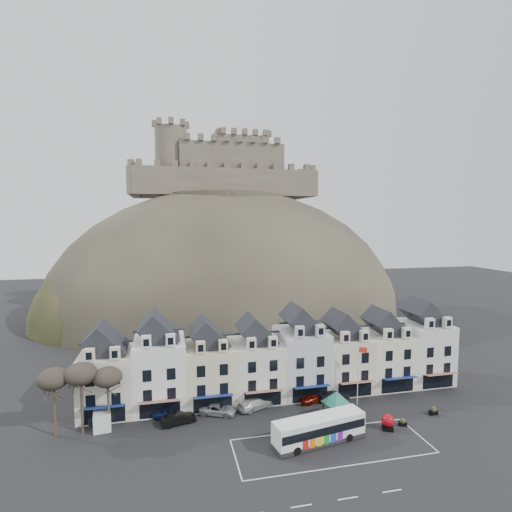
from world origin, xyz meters
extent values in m
plane|color=black|center=(0.00, 0.00, 0.00)|extent=(300.00, 300.00, 0.00)
cube|color=silver|center=(2.00, 1.25, 0.00)|extent=(22.00, 7.50, 0.01)
cube|color=silver|center=(-23.80, 16.00, 4.00)|extent=(6.80, 8.00, 8.00)
cube|color=black|center=(-23.80, 16.00, 9.20)|extent=(6.80, 5.76, 2.80)
cube|color=silver|center=(-25.30, 12.40, 8.90)|extent=(1.20, 0.80, 1.60)
cube|color=silver|center=(-22.30, 12.40, 8.90)|extent=(1.20, 0.80, 1.60)
cube|color=black|center=(-23.80, 11.97, 1.30)|extent=(5.10, 0.06, 2.20)
cube|color=navy|center=(-23.80, 11.30, 2.60)|extent=(5.10, 1.29, 0.43)
cube|color=white|center=(-17.00, 16.00, 4.60)|extent=(6.80, 8.00, 9.20)
cube|color=black|center=(-17.00, 16.00, 10.40)|extent=(6.80, 5.76, 2.80)
cube|color=white|center=(-18.50, 12.40, 10.10)|extent=(1.20, 0.80, 1.60)
cube|color=white|center=(-15.50, 12.40, 10.10)|extent=(1.20, 0.80, 1.60)
cube|color=black|center=(-17.00, 11.97, 1.30)|extent=(5.10, 0.06, 2.20)
cube|color=maroon|center=(-17.00, 11.30, 2.60)|extent=(5.10, 1.29, 0.43)
cube|color=beige|center=(-10.20, 16.00, 4.00)|extent=(6.80, 8.00, 8.00)
cube|color=black|center=(-10.20, 16.00, 9.20)|extent=(6.80, 5.76, 2.80)
cube|color=beige|center=(-11.70, 12.40, 8.90)|extent=(1.20, 0.80, 1.60)
cube|color=beige|center=(-8.70, 12.40, 8.90)|extent=(1.20, 0.80, 1.60)
cube|color=black|center=(-10.20, 11.97, 1.30)|extent=(5.10, 0.06, 2.20)
cube|color=navy|center=(-10.20, 11.30, 2.60)|extent=(5.10, 1.29, 0.43)
cube|color=white|center=(-3.40, 16.00, 4.00)|extent=(6.80, 8.00, 8.00)
cube|color=black|center=(-3.40, 16.00, 9.20)|extent=(6.80, 5.76, 2.80)
cube|color=white|center=(-4.90, 12.40, 8.90)|extent=(1.20, 0.80, 1.60)
cube|color=white|center=(-1.90, 12.40, 8.90)|extent=(1.20, 0.80, 1.60)
cube|color=black|center=(-3.40, 11.97, 1.30)|extent=(5.10, 0.06, 2.20)
cube|color=maroon|center=(-3.40, 11.30, 2.60)|extent=(5.10, 1.29, 0.43)
cube|color=silver|center=(3.40, 16.00, 4.60)|extent=(6.80, 8.00, 9.20)
cube|color=black|center=(3.40, 16.00, 10.40)|extent=(6.80, 5.76, 2.80)
cube|color=silver|center=(1.90, 12.40, 10.10)|extent=(1.20, 0.80, 1.60)
cube|color=silver|center=(4.90, 12.40, 10.10)|extent=(1.20, 0.80, 1.60)
cube|color=black|center=(3.40, 11.97, 1.30)|extent=(5.10, 0.06, 2.20)
cube|color=navy|center=(3.40, 11.30, 2.60)|extent=(5.10, 1.29, 0.43)
cube|color=silver|center=(10.20, 16.00, 4.00)|extent=(6.80, 8.00, 8.00)
cube|color=black|center=(10.20, 16.00, 9.20)|extent=(6.80, 5.76, 2.80)
cube|color=silver|center=(8.70, 12.40, 8.90)|extent=(1.20, 0.80, 1.60)
cube|color=silver|center=(11.70, 12.40, 8.90)|extent=(1.20, 0.80, 1.60)
cube|color=black|center=(10.20, 11.97, 1.30)|extent=(5.10, 0.06, 2.20)
cube|color=maroon|center=(10.20, 11.30, 2.60)|extent=(5.10, 1.29, 0.43)
cube|color=white|center=(17.00, 16.00, 4.00)|extent=(6.80, 8.00, 8.00)
cube|color=black|center=(17.00, 16.00, 9.20)|extent=(6.80, 5.76, 2.80)
cube|color=white|center=(15.50, 12.40, 8.90)|extent=(1.20, 0.80, 1.60)
cube|color=white|center=(18.50, 12.40, 8.90)|extent=(1.20, 0.80, 1.60)
cube|color=black|center=(17.00, 11.97, 1.30)|extent=(5.10, 0.06, 2.20)
cube|color=navy|center=(17.00, 11.30, 2.60)|extent=(5.10, 1.29, 0.43)
cube|color=silver|center=(23.80, 16.00, 4.60)|extent=(6.80, 8.00, 9.20)
cube|color=black|center=(23.80, 16.00, 10.40)|extent=(6.80, 5.76, 2.80)
cube|color=silver|center=(22.30, 12.40, 10.10)|extent=(1.20, 0.80, 1.60)
cube|color=silver|center=(25.30, 12.40, 10.10)|extent=(1.20, 0.80, 1.60)
cube|color=black|center=(23.80, 11.97, 1.30)|extent=(5.10, 0.06, 2.20)
cube|color=maroon|center=(23.80, 11.30, 2.60)|extent=(5.10, 1.29, 0.43)
ellipsoid|color=#312D26|center=(0.00, 70.00, 0.00)|extent=(96.00, 76.00, 68.00)
ellipsoid|color=#28361B|center=(-22.00, 64.00, 0.00)|extent=(52.00, 44.00, 42.00)
ellipsoid|color=#312D26|center=(24.00, 74.00, 0.00)|extent=(56.00, 48.00, 46.00)
ellipsoid|color=#28361B|center=(-4.00, 56.00, 0.00)|extent=(40.00, 28.00, 28.00)
ellipsoid|color=#312D26|center=(10.00, 58.00, 0.00)|extent=(36.00, 28.00, 24.00)
cylinder|color=#312D26|center=(0.00, 70.00, 31.00)|extent=(30.00, 30.00, 3.00)
cube|color=brown|center=(0.00, 66.00, 35.50)|extent=(48.00, 2.20, 7.00)
cube|color=brown|center=(0.00, 86.00, 35.50)|extent=(48.00, 2.20, 7.00)
cube|color=brown|center=(-24.00, 76.00, 35.50)|extent=(2.20, 22.00, 7.00)
cube|color=brown|center=(24.00, 76.00, 35.50)|extent=(2.20, 22.00, 7.00)
cube|color=brown|center=(2.00, 76.00, 41.00)|extent=(28.00, 18.00, 10.00)
cube|color=brown|center=(6.00, 78.00, 42.50)|extent=(14.00, 12.00, 13.00)
cylinder|color=brown|center=(-14.00, 72.00, 41.00)|extent=(8.40, 8.40, 18.00)
cylinder|color=silver|center=(6.00, 78.00, 51.50)|extent=(0.16, 0.16, 5.00)
cylinder|color=#352B22|center=(-29.00, 10.50, 2.87)|extent=(0.32, 0.32, 5.74)
ellipsoid|color=#383028|center=(-29.00, 10.50, 6.97)|extent=(3.61, 3.61, 2.54)
cylinder|color=#352B22|center=(-26.00, 10.50, 3.01)|extent=(0.32, 0.32, 6.02)
ellipsoid|color=#383028|center=(-26.00, 10.50, 7.31)|extent=(3.78, 3.78, 2.67)
cylinder|color=#352B22|center=(-23.00, 10.50, 2.73)|extent=(0.32, 0.32, 5.46)
ellipsoid|color=#383028|center=(-23.00, 10.50, 6.63)|extent=(3.43, 3.43, 2.42)
cube|color=#262628|center=(0.86, 2.26, 0.35)|extent=(11.33, 4.54, 0.50)
cube|color=white|center=(0.86, 2.26, 1.82)|extent=(11.32, 4.49, 2.53)
cube|color=black|center=(0.86, 2.26, 1.96)|extent=(11.11, 4.53, 0.95)
cube|color=white|center=(0.86, 2.26, 2.96)|extent=(11.08, 4.35, 0.25)
cube|color=orange|center=(6.24, 3.26, 2.79)|extent=(0.28, 1.20, 0.28)
cylinder|color=black|center=(4.32, 1.75, 0.45)|extent=(1.01, 0.49, 0.96)
cylinder|color=black|center=(3.91, 3.98, 0.45)|extent=(1.01, 0.49, 0.96)
cylinder|color=black|center=(-2.41, 0.50, 0.45)|extent=(1.01, 0.49, 0.96)
cylinder|color=black|center=(-2.83, 2.73, 0.45)|extent=(1.01, 0.49, 0.96)
cube|color=black|center=(3.55, 7.60, 1.07)|extent=(0.16, 0.16, 2.13)
cube|color=black|center=(5.88, 8.17, 1.07)|extent=(0.16, 0.16, 2.13)
cube|color=black|center=(4.12, 5.26, 1.07)|extent=(0.16, 0.16, 2.13)
cube|color=black|center=(6.45, 5.83, 1.07)|extent=(0.16, 0.16, 2.13)
cube|color=black|center=(5.00, 6.71, 2.13)|extent=(3.55, 3.55, 0.11)
cone|color=#12524C|center=(5.00, 6.71, 2.94)|extent=(5.72, 5.72, 1.60)
cube|color=black|center=(10.09, 3.13, 0.25)|extent=(1.70, 1.70, 0.49)
sphere|color=#A40913|center=(10.09, 3.13, 1.13)|extent=(1.54, 1.54, 1.54)
cylinder|color=silver|center=(9.56, 10.00, 4.21)|extent=(0.13, 0.13, 8.42)
cube|color=red|center=(10.11, 9.81, 7.79)|extent=(1.11, 0.41, 0.74)
cube|color=white|center=(-24.02, 12.00, 1.06)|extent=(2.66, 4.88, 2.12)
cube|color=black|center=(-24.02, 12.00, 1.46)|extent=(1.91, 0.35, 0.91)
cube|color=black|center=(12.38, 3.50, 0.25)|extent=(1.09, 0.78, 0.49)
sphere|color=#28361B|center=(12.38, 3.50, 0.64)|extent=(0.69, 0.69, 0.69)
cube|color=black|center=(17.99, 5.18, 0.27)|extent=(1.11, 0.58, 0.54)
sphere|color=#28361B|center=(17.99, 5.18, 0.71)|extent=(0.76, 0.76, 0.76)
imported|color=#0E1849|center=(-16.00, 12.00, 0.67)|extent=(4.12, 2.11, 1.34)
imported|color=black|center=(-14.73, 10.12, 0.71)|extent=(4.56, 2.55, 1.42)
imported|color=#95979C|center=(-9.60, 11.52, 0.67)|extent=(5.19, 3.77, 1.33)
imported|color=beige|center=(-4.40, 12.00, 0.77)|extent=(5.72, 4.07, 1.54)
imported|color=#650E05|center=(3.78, 12.00, 0.65)|extent=(4.06, 2.42, 1.30)
imported|color=black|center=(6.92, 12.00, 0.73)|extent=(4.56, 2.07, 1.45)
camera|label=1|loc=(-15.82, -38.72, 25.43)|focal=28.00mm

